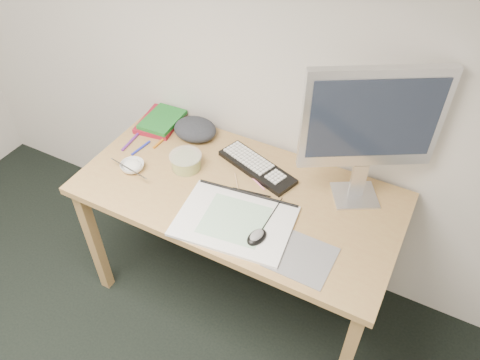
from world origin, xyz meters
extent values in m
plane|color=beige|center=(0.00, 1.80, 1.30)|extent=(3.60, 0.00, 3.60)
cube|color=#AB8B4E|center=(-0.44, 1.13, 0.36)|extent=(0.05, 0.05, 0.71)
cube|color=#AB8B4E|center=(0.86, 1.13, 0.36)|extent=(0.05, 0.05, 0.71)
cube|color=#AB8B4E|center=(-0.44, 1.73, 0.36)|extent=(0.05, 0.05, 0.71)
cube|color=#AB8B4E|center=(0.86, 1.73, 0.36)|extent=(0.05, 0.05, 0.71)
cube|color=#AB8B4E|center=(0.21, 1.43, 0.73)|extent=(1.40, 0.70, 0.03)
cube|color=slate|center=(0.58, 1.22, 0.75)|extent=(0.24, 0.22, 0.00)
cube|color=white|center=(0.28, 1.26, 0.76)|extent=(0.50, 0.38, 0.01)
cube|color=black|center=(0.22, 1.60, 0.76)|extent=(0.41, 0.24, 0.02)
cube|color=silver|center=(0.66, 1.63, 0.75)|extent=(0.24, 0.23, 0.01)
cube|color=silver|center=(0.66, 1.63, 0.84)|extent=(0.06, 0.05, 0.17)
cube|color=silver|center=(0.66, 1.63, 1.15)|extent=(0.48, 0.30, 0.43)
cube|color=black|center=(0.66, 1.63, 1.16)|extent=(0.42, 0.25, 0.34)
ellipsoid|color=black|center=(0.40, 1.22, 0.78)|extent=(0.08, 0.11, 0.03)
imported|color=white|center=(-0.28, 1.33, 0.77)|extent=(0.13, 0.13, 0.03)
cylinder|color=silver|center=(-0.27, 1.30, 0.79)|extent=(0.22, 0.05, 0.02)
cylinder|color=#CAD149|center=(-0.08, 1.46, 0.79)|extent=(0.19, 0.19, 0.07)
cube|color=maroon|center=(-0.37, 1.68, 0.76)|extent=(0.22, 0.27, 0.02)
cube|color=#1B6E25|center=(-0.36, 1.67, 0.78)|extent=(0.17, 0.23, 0.02)
ellipsoid|color=#24252B|center=(-0.16, 1.68, 0.79)|extent=(0.19, 0.17, 0.08)
cylinder|color=pink|center=(0.23, 1.53, 0.75)|extent=(0.15, 0.09, 0.01)
cylinder|color=tan|center=(0.19, 1.45, 0.75)|extent=(0.10, 0.14, 0.01)
cylinder|color=black|center=(0.26, 1.45, 0.75)|extent=(0.17, 0.03, 0.01)
cylinder|color=#2129B2|center=(-0.34, 1.47, 0.76)|extent=(0.03, 0.12, 0.01)
cylinder|color=orange|center=(-0.28, 1.56, 0.76)|extent=(0.02, 0.13, 0.01)
cylinder|color=#5E2589|center=(-0.41, 1.48, 0.76)|extent=(0.02, 0.15, 0.01)
camera|label=1|loc=(0.88, 0.16, 2.17)|focal=35.00mm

